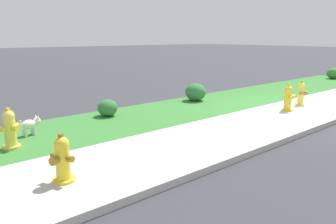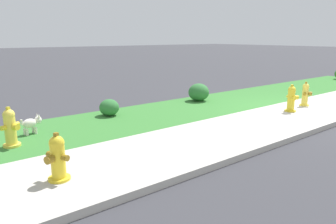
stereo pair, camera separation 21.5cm
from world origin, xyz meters
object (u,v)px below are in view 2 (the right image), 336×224
object	(u,v)px
fire_hydrant_far_end	(10,128)
small_white_dog	(32,123)
shrub_bush_far_verge	(109,107)
fire_hydrant_across_street	(58,158)
shrub_bush_mid_verge	(199,92)
fire_hydrant_at_driveway	(291,99)
fire_hydrant_mid_block	(305,94)

from	to	relation	value
fire_hydrant_far_end	small_white_dog	size ratio (longest dim) A/B	1.65
small_white_dog	shrub_bush_far_verge	size ratio (longest dim) A/B	0.90
fire_hydrant_across_street	shrub_bush_mid_verge	xyz separation A→B (m)	(5.81, 3.09, -0.06)
small_white_dog	fire_hydrant_across_street	bearing A→B (deg)	-109.93
shrub_bush_mid_verge	fire_hydrant_far_end	bearing A→B (deg)	-170.13
shrub_bush_far_verge	fire_hydrant_far_end	bearing A→B (deg)	-158.64
fire_hydrant_far_end	fire_hydrant_across_street	size ratio (longest dim) A/B	1.07
fire_hydrant_at_driveway	shrub_bush_mid_verge	xyz separation A→B (m)	(-0.90, 2.75, -0.08)
fire_hydrant_across_street	shrub_bush_far_verge	size ratio (longest dim) A/B	1.40
fire_hydrant_across_street	small_white_dog	bearing A→B (deg)	-32.41
fire_hydrant_at_driveway	fire_hydrant_far_end	bearing A→B (deg)	-74.31
fire_hydrant_far_end	shrub_bush_mid_verge	bearing A→B (deg)	163.15
fire_hydrant_mid_block	shrub_bush_far_verge	xyz separation A→B (m)	(-5.20, 2.61, -0.13)
fire_hydrant_mid_block	shrub_bush_mid_verge	distance (m)	3.23
fire_hydrant_at_driveway	shrub_bush_mid_verge	world-z (taller)	fire_hydrant_at_driveway
shrub_bush_far_verge	shrub_bush_mid_verge	bearing A→B (deg)	-0.21
fire_hydrant_far_end	fire_hydrant_at_driveway	xyz separation A→B (m)	(6.85, -1.71, -0.00)
fire_hydrant_far_end	fire_hydrant_at_driveway	bearing A→B (deg)	139.23
fire_hydrant_across_street	fire_hydrant_at_driveway	bearing A→B (deg)	-110.38
fire_hydrant_at_driveway	shrub_bush_far_verge	size ratio (longest dim) A/B	1.47
fire_hydrant_at_driveway	small_white_dog	xyz separation A→B (m)	(-6.29, 2.32, -0.13)
fire_hydrant_mid_block	small_white_dog	distance (m)	7.63
fire_hydrant_mid_block	fire_hydrant_across_street	world-z (taller)	fire_hydrant_mid_block
small_white_dog	shrub_bush_mid_verge	bearing A→B (deg)	-6.27
fire_hydrant_far_end	fire_hydrant_across_street	distance (m)	2.06
shrub_bush_mid_verge	small_white_dog	bearing A→B (deg)	-175.46
small_white_dog	shrub_bush_far_verge	distance (m)	2.16
fire_hydrant_at_driveway	shrub_bush_mid_verge	bearing A→B (deg)	-132.12
fire_hydrant_mid_block	fire_hydrant_across_street	xyz separation A→B (m)	(-7.74, -0.49, -0.01)
shrub_bush_mid_verge	shrub_bush_far_verge	distance (m)	3.27
fire_hydrant_far_end	fire_hydrant_across_street	xyz separation A→B (m)	(0.13, -2.05, -0.03)
small_white_dog	fire_hydrant_mid_block	bearing A→B (deg)	-27.31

